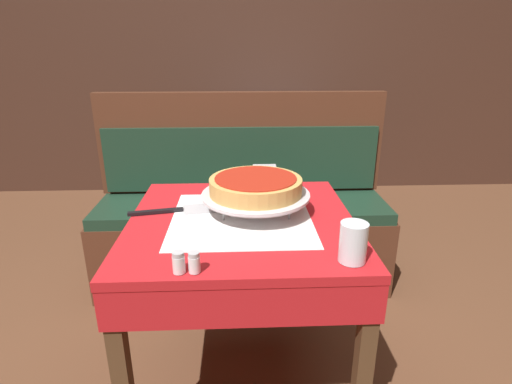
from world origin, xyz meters
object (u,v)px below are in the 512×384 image
at_px(pepper_shaker, 194,262).
at_px(napkin_holder, 264,176).
at_px(booth_bench, 243,227).
at_px(deep_dish_pizza, 256,185).
at_px(pizza_server, 177,210).
at_px(pizza_pan_stand, 256,196).
at_px(water_glass_near, 353,242).
at_px(dining_table_front, 242,243).
at_px(salt_shaker, 179,262).
at_px(condiment_caddy, 265,126).
at_px(dining_table_rear, 276,141).

distance_m(pepper_shaker, napkin_holder, 0.75).
distance_m(booth_bench, deep_dish_pizza, 0.88).
bearing_deg(pizza_server, pepper_shaker, -75.81).
bearing_deg(napkin_holder, deep_dish_pizza, -99.74).
xyz_separation_m(pizza_pan_stand, water_glass_near, (0.26, -0.37, -0.01)).
bearing_deg(pizza_server, dining_table_front, -16.76).
distance_m(dining_table_front, napkin_holder, 0.40).
xyz_separation_m(booth_bench, pepper_shaker, (-0.14, -1.13, 0.42)).
bearing_deg(water_glass_near, salt_shaker, -175.18).
bearing_deg(napkin_holder, condiment_caddy, 86.08).
distance_m(pepper_shaker, condiment_caddy, 2.03).
bearing_deg(condiment_caddy, pizza_server, -105.35).
xyz_separation_m(dining_table_rear, napkin_holder, (-0.18, -1.41, 0.17)).
xyz_separation_m(water_glass_near, pepper_shaker, (-0.44, -0.04, -0.03)).
xyz_separation_m(dining_table_front, booth_bench, (0.01, 0.77, -0.29)).
height_order(water_glass_near, condiment_caddy, condiment_caddy).
distance_m(salt_shaker, napkin_holder, 0.76).
height_order(dining_table_front, pepper_shaker, pepper_shaker).
distance_m(dining_table_front, pizza_pan_stand, 0.18).
distance_m(dining_table_front, deep_dish_pizza, 0.22).
bearing_deg(dining_table_front, napkin_holder, 73.50).
xyz_separation_m(water_glass_near, condiment_caddy, (-0.12, 1.96, -0.03)).
xyz_separation_m(dining_table_front, deep_dish_pizza, (0.05, 0.05, 0.20)).
distance_m(dining_table_rear, water_glass_near, 2.09).
xyz_separation_m(pizza_pan_stand, deep_dish_pizza, (-0.00, 0.00, 0.04)).
height_order(water_glass_near, pepper_shaker, water_glass_near).
height_order(pizza_server, salt_shaker, salt_shaker).
relative_size(pepper_shaker, condiment_caddy, 0.40).
height_order(pizza_pan_stand, water_glass_near, water_glass_near).
bearing_deg(dining_table_front, dining_table_rear, 80.73).
xyz_separation_m(booth_bench, pizza_server, (-0.25, -0.70, 0.40)).
xyz_separation_m(pizza_server, condiment_caddy, (0.43, 1.57, 0.02)).
bearing_deg(water_glass_near, dining_table_rear, 90.62).
relative_size(pizza_server, condiment_caddy, 2.15).
bearing_deg(pizza_server, napkin_holder, 39.31).
xyz_separation_m(booth_bench, pizza_pan_stand, (0.04, -0.72, 0.46)).
relative_size(pizza_server, salt_shaker, 5.19).
xyz_separation_m(dining_table_rear, salt_shaker, (-0.46, -2.12, 0.15)).
height_order(booth_bench, pizza_server, booth_bench).
relative_size(booth_bench, pizza_pan_stand, 4.08).
relative_size(pizza_pan_stand, condiment_caddy, 2.66).
distance_m(dining_table_front, condiment_caddy, 1.66).
xyz_separation_m(pizza_server, water_glass_near, (0.55, -0.39, 0.05)).
relative_size(pizza_pan_stand, pizza_server, 1.24).
relative_size(dining_table_rear, napkin_holder, 8.46).
relative_size(napkin_holder, condiment_caddy, 0.67).
relative_size(water_glass_near, condiment_caddy, 0.78).
height_order(booth_bench, pepper_shaker, booth_bench).
height_order(dining_table_front, booth_bench, booth_bench).
relative_size(booth_bench, pizza_server, 5.04).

